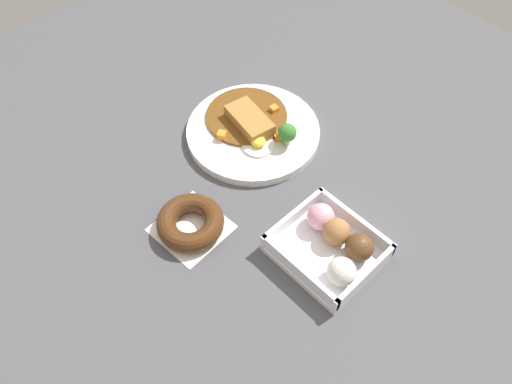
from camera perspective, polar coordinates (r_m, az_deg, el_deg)
ground_plane at (r=0.96m, az=0.48°, el=-0.82°), size 1.60×1.60×0.00m
curry_plate at (r=1.06m, az=-0.31°, el=6.92°), size 0.27×0.27×0.07m
donut_box at (r=0.89m, az=8.52°, el=-5.87°), size 0.17×0.15×0.06m
chocolate_ring_donut at (r=0.92m, az=-7.27°, el=-3.38°), size 0.13×0.13×0.04m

